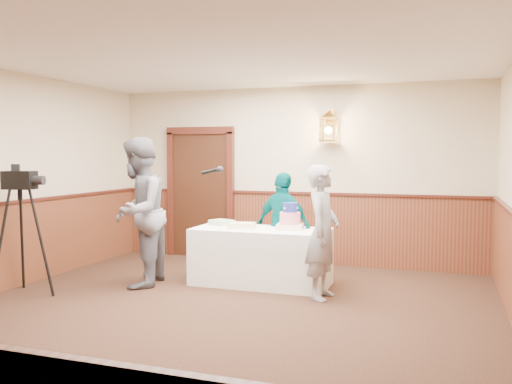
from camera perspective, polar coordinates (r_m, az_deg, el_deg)
ground at (r=5.64m, az=-5.84°, el=-13.95°), size 7.00×7.00×0.00m
room_shell at (r=5.80m, az=-4.53°, el=1.87°), size 6.02×7.02×2.81m
display_table at (r=7.26m, az=0.52°, el=-6.80°), size 1.80×0.80×0.75m
tiered_cake at (r=7.14m, az=3.60°, el=-2.83°), size 0.39×0.39×0.35m
sheet_cake_yellow at (r=7.24m, az=-1.49°, el=-3.54°), size 0.39×0.32×0.07m
sheet_cake_green at (r=7.57m, az=-3.64°, el=-3.22°), size 0.37×0.34×0.07m
interviewer at (r=7.25m, az=-12.29°, el=-2.08°), size 1.63×1.08×1.96m
baker at (r=6.55m, az=7.02°, el=-4.19°), size 0.42×0.61×1.61m
assistant_p at (r=7.47m, az=2.91°, el=-3.62°), size 0.95×0.65×1.49m
tv_camera_rig at (r=7.25m, az=-23.47°, el=-4.64°), size 0.60×0.56×1.53m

